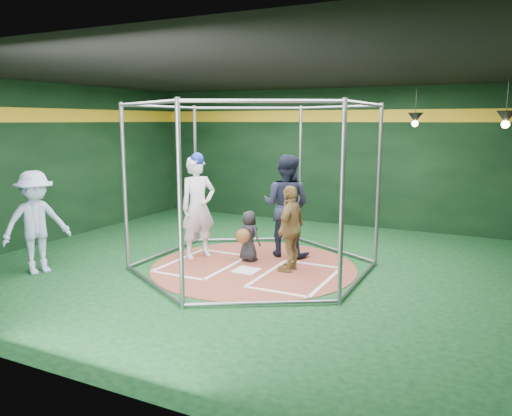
% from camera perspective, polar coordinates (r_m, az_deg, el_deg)
% --- Properties ---
extents(room_shell, '(10.10, 9.10, 3.53)m').
position_cam_1_polar(room_shell, '(9.00, -0.26, 4.02)').
color(room_shell, '#0B3214').
rests_on(room_shell, ground).
extents(clay_disc, '(3.80, 3.80, 0.01)m').
position_cam_1_polar(clay_disc, '(9.33, -0.27, -6.72)').
color(clay_disc, brown).
rests_on(clay_disc, ground).
extents(home_plate, '(0.43, 0.43, 0.01)m').
position_cam_1_polar(home_plate, '(9.08, -1.13, -7.14)').
color(home_plate, white).
rests_on(home_plate, clay_disc).
extents(batter_box_left, '(1.17, 1.77, 0.01)m').
position_cam_1_polar(batter_box_left, '(9.57, -6.07, -6.29)').
color(batter_box_left, white).
rests_on(batter_box_left, clay_disc).
extents(batter_box_right, '(1.17, 1.77, 0.01)m').
position_cam_1_polar(batter_box_right, '(8.74, 4.61, -7.85)').
color(batter_box_right, white).
rests_on(batter_box_right, clay_disc).
extents(batting_cage, '(4.05, 4.67, 3.00)m').
position_cam_1_polar(batting_cage, '(9.02, -0.28, 2.40)').
color(batting_cage, gray).
rests_on(batting_cage, ground).
extents(pendant_lamp_near, '(0.34, 0.34, 0.90)m').
position_cam_1_polar(pendant_lamp_near, '(11.73, 17.74, 9.77)').
color(pendant_lamp_near, black).
rests_on(pendant_lamp_near, room_shell).
extents(pendant_lamp_far, '(0.34, 0.34, 0.90)m').
position_cam_1_polar(pendant_lamp_far, '(9.99, 26.67, 9.23)').
color(pendant_lamp_far, black).
rests_on(pendant_lamp_far, room_shell).
extents(batter_figure, '(0.78, 0.87, 2.07)m').
position_cam_1_polar(batter_figure, '(9.82, -6.63, 0.21)').
color(batter_figure, silver).
rests_on(batter_figure, clay_disc).
extents(visitor_leopard, '(0.41, 0.92, 1.55)m').
position_cam_1_polar(visitor_leopard, '(8.93, 3.99, -2.34)').
color(visitor_leopard, '#AF8B4B').
rests_on(visitor_leopard, clay_disc).
extents(catcher_figure, '(0.53, 0.59, 0.98)m').
position_cam_1_polar(catcher_figure, '(9.56, -0.90, -3.21)').
color(catcher_figure, black).
rests_on(catcher_figure, clay_disc).
extents(umpire, '(1.00, 0.79, 2.03)m').
position_cam_1_polar(umpire, '(9.90, 3.46, 0.28)').
color(umpire, black).
rests_on(umpire, clay_disc).
extents(bystander_blue, '(1.05, 1.34, 1.83)m').
position_cam_1_polar(bystander_blue, '(9.62, -23.84, -1.52)').
color(bystander_blue, '#A1B4D5').
rests_on(bystander_blue, ground).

